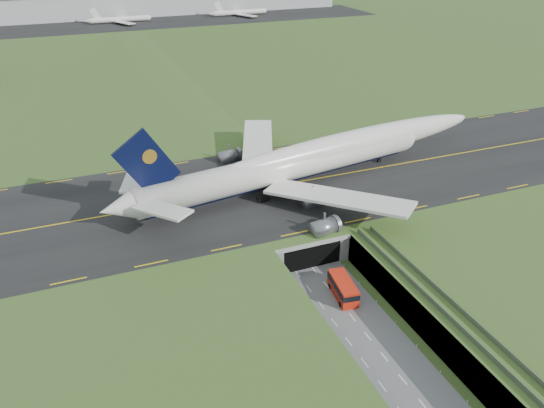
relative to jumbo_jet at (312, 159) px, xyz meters
name	(u,v)px	position (x,y,z in m)	size (l,w,h in m)	color
ground	(331,292)	(-11.32, -32.64, -11.65)	(900.00, 900.00, 0.00)	#3D5321
airfield_deck	(332,278)	(-11.32, -32.64, -8.65)	(800.00, 800.00, 6.00)	gray
trench_road	(351,316)	(-11.32, -40.14, -11.55)	(12.00, 75.00, 0.20)	slate
taxiway	(266,188)	(-11.32, 0.36, -5.56)	(800.00, 44.00, 0.18)	black
tunnel_portal	(294,232)	(-11.32, -15.93, -8.31)	(17.00, 22.30, 6.00)	gray
guideway	(452,318)	(-0.32, -51.75, -6.32)	(3.00, 53.00, 7.05)	#A8A8A3
jumbo_jet	(312,159)	(0.00, 0.00, 0.00)	(99.44, 62.52, 20.95)	white
shuttle_tram	(343,288)	(-10.02, -34.69, -9.81)	(4.20, 8.62, 3.36)	red
cargo_terminal	(114,4)	(-11.43, 266.77, 2.31)	(320.00, 67.00, 15.60)	#B2B2B2
distant_hills	(173,3)	(53.06, 397.36, -15.65)	(700.00, 91.00, 60.00)	slate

